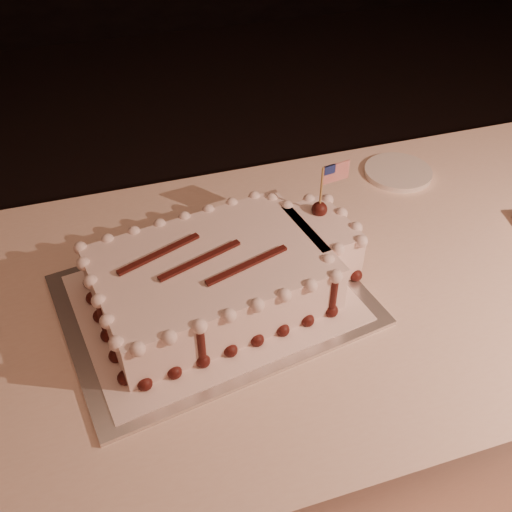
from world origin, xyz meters
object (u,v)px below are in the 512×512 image
object	(u,v)px
banquet_table	(363,379)
side_plate	(398,172)
cake_board	(213,299)
sheet_cake	(226,273)

from	to	relation	value
banquet_table	side_plate	distance (m)	0.49
cake_board	sheet_cake	size ratio (longest dim) A/B	1.03
banquet_table	side_plate	world-z (taller)	side_plate
banquet_table	side_plate	size ratio (longest dim) A/B	15.43
sheet_cake	side_plate	xyz separation A→B (m)	(0.49, 0.26, -0.05)
sheet_cake	side_plate	size ratio (longest dim) A/B	3.21
banquet_table	cake_board	distance (m)	0.51
banquet_table	cake_board	xyz separation A→B (m)	(-0.35, -0.00, 0.38)
cake_board	banquet_table	bearing A→B (deg)	-8.95
cake_board	sheet_cake	bearing A→B (deg)	0.17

